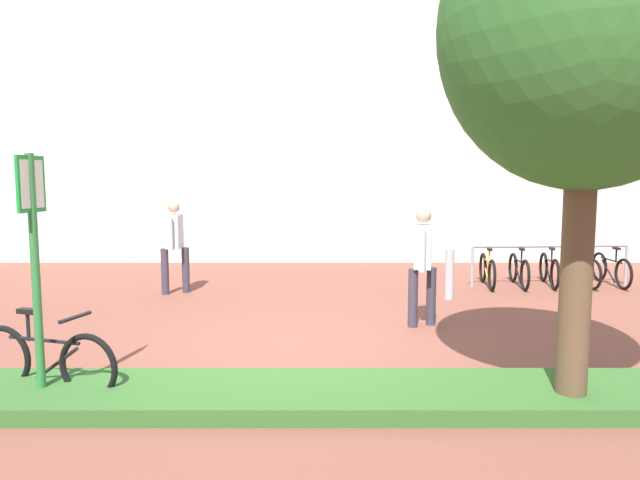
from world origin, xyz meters
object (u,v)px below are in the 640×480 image
at_px(bike_at_sign, 46,360).
at_px(person_shirt_blue, 176,241).
at_px(tree_sidewalk, 590,28).
at_px(person_casual_tan, 424,259).
at_px(bike_rack_cluster, 551,269).
at_px(bollard_steel, 451,274).
at_px(parking_sign_post, 35,242).

xyz_separation_m(bike_at_sign, person_shirt_blue, (0.03, 5.00, 0.63)).
bearing_deg(tree_sidewalk, person_casual_tan, 105.72).
distance_m(bike_rack_cluster, person_casual_tan, 4.42).
xyz_separation_m(tree_sidewalk, person_shirt_blue, (-5.02, 5.36, -2.45)).
bearing_deg(bike_at_sign, person_casual_tan, 32.17).
relative_size(tree_sidewalk, bollard_steel, 5.43).
bearing_deg(bollard_steel, parking_sign_post, -136.39).
relative_size(bike_at_sign, person_shirt_blue, 0.94).
bearing_deg(person_casual_tan, bike_at_sign, -147.83).
distance_m(tree_sidewalk, parking_sign_post, 5.33).
height_order(parking_sign_post, person_casual_tan, parking_sign_post).
relative_size(parking_sign_post, bike_rack_cluster, 0.74).
distance_m(bike_at_sign, person_shirt_blue, 5.04).
bearing_deg(person_casual_tan, bollard_steel, 66.16).
bearing_deg(person_casual_tan, parking_sign_post, -145.14).
height_order(tree_sidewalk, person_casual_tan, tree_sidewalk).
distance_m(bike_rack_cluster, bollard_steel, 2.61).
bearing_deg(tree_sidewalk, person_shirt_blue, 133.09).
distance_m(tree_sidewalk, person_shirt_blue, 7.74).
height_order(tree_sidewalk, parking_sign_post, tree_sidewalk).
height_order(tree_sidewalk, bike_rack_cluster, tree_sidewalk).
relative_size(bike_at_sign, person_casual_tan, 0.94).
bearing_deg(tree_sidewalk, bike_rack_cluster, 69.85).
bearing_deg(bike_rack_cluster, bollard_steel, -150.90).
bearing_deg(person_casual_tan, bike_rack_cluster, 45.08).
distance_m(parking_sign_post, bollard_steel, 6.91).
height_order(tree_sidewalk, bollard_steel, tree_sidewalk).
bearing_deg(bike_rack_cluster, person_casual_tan, -134.92).
relative_size(tree_sidewalk, person_shirt_blue, 2.84).
distance_m(tree_sidewalk, person_casual_tan, 3.97).
bearing_deg(bike_at_sign, person_shirt_blue, 89.62).
bearing_deg(tree_sidewalk, bollard_steel, 90.47).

